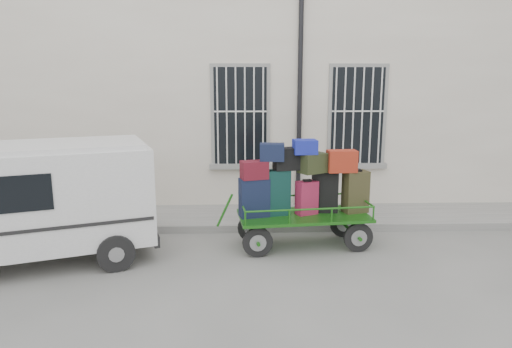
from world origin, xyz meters
The scene contains 5 objects.
ground centered at (0.00, 0.00, 0.00)m, with size 80.00×80.00×0.00m, color slate.
building centered at (0.00, 5.50, 3.00)m, with size 24.00×5.15×6.00m.
sidewalk centered at (0.00, 2.20, 0.07)m, with size 24.00×1.70×0.15m, color slate.
luggage_cart centered at (0.73, 0.57, 1.04)m, with size 2.85×1.33×2.01m.
van centered at (-3.93, -0.13, 1.17)m, with size 4.34×2.94×2.03m.
Camera 1 is at (-0.37, -7.53, 3.04)m, focal length 32.00 mm.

